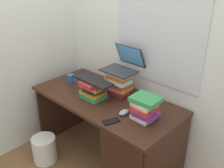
% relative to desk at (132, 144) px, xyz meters
% --- Properties ---
extents(ground_plane, '(6.00, 6.00, 0.00)m').
position_rel_desk_xyz_m(ground_plane, '(-0.37, 0.03, -0.40)').
color(ground_plane, brown).
extents(wall_back, '(6.00, 0.06, 2.60)m').
position_rel_desk_xyz_m(wall_back, '(-0.37, 0.42, 0.90)').
color(wall_back, silver).
rests_on(wall_back, ground).
extents(wall_left, '(0.05, 6.00, 2.60)m').
position_rel_desk_xyz_m(wall_left, '(-1.24, 0.03, 0.90)').
color(wall_left, silver).
rests_on(wall_left, ground).
extents(desk, '(1.45, 0.69, 0.72)m').
position_rel_desk_xyz_m(desk, '(0.00, 0.00, 0.00)').
color(desk, '#381E14').
rests_on(desk, ground).
extents(book_stack_tall, '(0.25, 0.20, 0.24)m').
position_rel_desk_xyz_m(book_stack_tall, '(-0.33, 0.17, 0.45)').
color(book_stack_tall, '#B22D33').
rests_on(book_stack_tall, desk).
extents(book_stack_keyboard_riser, '(0.23, 0.19, 0.16)m').
position_rel_desk_xyz_m(book_stack_keyboard_riser, '(-0.47, -0.04, 0.41)').
color(book_stack_keyboard_riser, '#338C4C').
rests_on(book_stack_keyboard_riser, desk).
extents(book_stack_side, '(0.23, 0.21, 0.20)m').
position_rel_desk_xyz_m(book_stack_side, '(0.11, -0.00, 0.43)').
color(book_stack_side, white).
rests_on(book_stack_side, desk).
extents(laptop, '(0.31, 0.32, 0.22)m').
position_rel_desk_xyz_m(laptop, '(-0.33, 0.24, 0.62)').
color(laptop, '#2D2D33').
rests_on(laptop, book_stack_tall).
extents(keyboard, '(0.42, 0.15, 0.02)m').
position_rel_desk_xyz_m(keyboard, '(-0.47, -0.04, 0.50)').
color(keyboard, black).
rests_on(keyboard, book_stack_keyboard_riser).
extents(computer_mouse, '(0.06, 0.10, 0.04)m').
position_rel_desk_xyz_m(computer_mouse, '(-0.06, -0.06, 0.34)').
color(computer_mouse, '#A5A8AD').
rests_on(computer_mouse, desk).
extents(mug, '(0.11, 0.07, 0.09)m').
position_rel_desk_xyz_m(mug, '(-0.87, 0.02, 0.37)').
color(mug, '#265999').
rests_on(mug, desk).
extents(cell_phone, '(0.11, 0.15, 0.01)m').
position_rel_desk_xyz_m(cell_phone, '(-0.05, -0.22, 0.33)').
color(cell_phone, black).
rests_on(cell_phone, desk).
extents(wastebasket, '(0.24, 0.24, 0.28)m').
position_rel_desk_xyz_m(wastebasket, '(-0.81, -0.43, -0.26)').
color(wastebasket, silver).
rests_on(wastebasket, ground).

